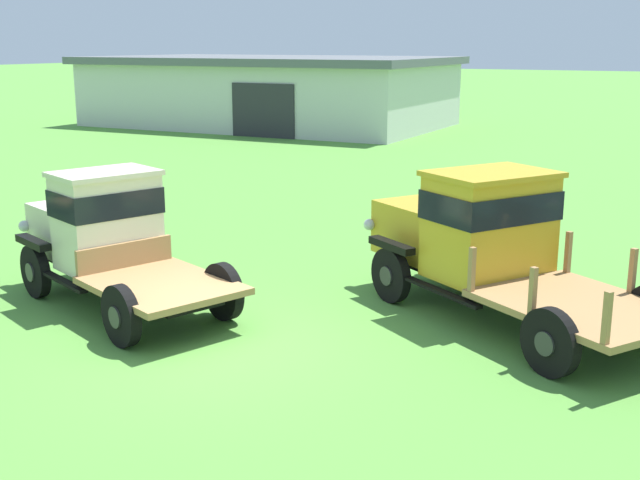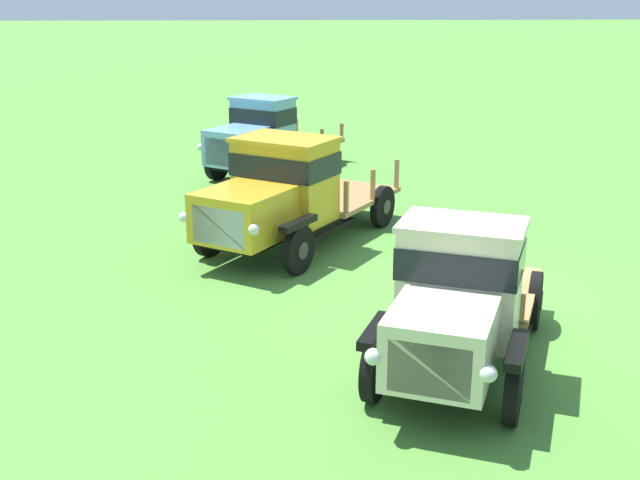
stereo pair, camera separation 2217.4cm
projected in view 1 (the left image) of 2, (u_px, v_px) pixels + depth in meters
ground_plane at (217, 345)px, 11.37m from camera, size 240.00×240.00×0.00m
farm_shed at (270, 91)px, 41.21m from camera, size 17.77×10.71×3.47m
vintage_truck_second_in_line at (105, 234)px, 13.16m from camera, size 5.03×3.31×2.17m
vintage_truck_midrow_center at (482, 237)px, 12.63m from camera, size 5.68×4.57×2.26m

